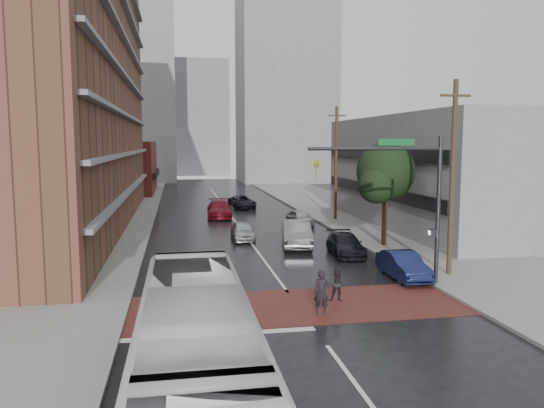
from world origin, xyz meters
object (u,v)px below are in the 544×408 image
object	(u,v)px
pedestrian_b	(338,284)
car_parked_mid	(346,244)
transit_bus	(196,352)
car_parked_far	(300,217)
car_travel_a	(243,231)
car_parked_near	(403,265)
suv_travel	(242,202)
pedestrian_a	(322,292)
car_travel_b	(297,234)
car_travel_c	(219,209)

from	to	relation	value
pedestrian_b	car_parked_mid	size ratio (longest dim) A/B	0.34
transit_bus	car_parked_far	bearing A→B (deg)	72.31
car_parked_mid	car_parked_far	size ratio (longest dim) A/B	1.22
car_travel_a	car_parked_near	distance (m)	13.88
transit_bus	pedestrian_b	size ratio (longest dim) A/B	7.80
car_parked_far	suv_travel	bearing A→B (deg)	98.11
pedestrian_b	pedestrian_a	bearing A→B (deg)	-110.32
car_parked_near	suv_travel	bearing A→B (deg)	99.01
pedestrian_b	car_travel_a	bearing A→B (deg)	115.46
pedestrian_b	car_parked_near	xyz separation A→B (m)	(4.42, 3.15, -0.07)
suv_travel	car_travel_b	bearing A→B (deg)	-94.60
car_travel_b	car_parked_near	bearing A→B (deg)	-59.66
pedestrian_b	car_parked_near	bearing A→B (deg)	52.31
transit_bus	car_travel_b	xyz separation A→B (m)	(7.33, 20.83, -0.79)
pedestrian_a	pedestrian_b	distance (m)	1.92
car_travel_a	car_parked_far	distance (m)	8.33
transit_bus	car_travel_b	world-z (taller)	transit_bus
pedestrian_a	car_parked_near	xyz separation A→B (m)	(5.58, 4.67, -0.21)
car_travel_b	car_parked_mid	world-z (taller)	car_travel_b
pedestrian_b	suv_travel	xyz separation A→B (m)	(-0.16, 33.36, -0.10)
pedestrian_a	pedestrian_b	world-z (taller)	pedestrian_a
car_travel_b	car_parked_mid	bearing A→B (deg)	-42.46
car_travel_b	suv_travel	xyz separation A→B (m)	(-1.08, 21.19, -0.19)
pedestrian_b	suv_travel	world-z (taller)	pedestrian_b
car_travel_c	car_parked_mid	distance (m)	18.91
transit_bus	car_parked_mid	bearing A→B (deg)	61.57
transit_bus	car_travel_b	distance (m)	22.09
pedestrian_a	car_parked_mid	bearing A→B (deg)	85.80
car_travel_b	car_parked_mid	xyz separation A→B (m)	(2.40, -3.03, -0.20)
car_parked_far	car_travel_b	bearing A→B (deg)	-112.68
car_travel_c	car_parked_far	size ratio (longest dim) A/B	1.46
pedestrian_a	pedestrian_b	size ratio (longest dim) A/B	1.18
car_travel_a	suv_travel	bearing A→B (deg)	84.25
pedestrian_b	car_parked_far	size ratio (longest dim) A/B	0.41
car_travel_c	suv_travel	distance (m)	7.02
car_travel_c	car_parked_near	size ratio (longest dim) A/B	1.30
car_parked_far	car_travel_a	bearing A→B (deg)	-140.64
pedestrian_a	suv_travel	xyz separation A→B (m)	(1.00, 34.89, -0.23)
suv_travel	car_parked_near	distance (m)	30.56
car_travel_a	pedestrian_a	bearing A→B (deg)	-85.06
car_travel_c	suv_travel	xyz separation A→B (m)	(2.88, 6.40, -0.12)
car_travel_c	pedestrian_b	bearing A→B (deg)	-81.54
pedestrian_b	car_travel_c	distance (m)	27.13
car_parked_near	pedestrian_a	bearing A→B (deg)	-139.67
pedestrian_b	car_parked_mid	distance (m)	9.73
car_parked_near	car_travel_b	bearing A→B (deg)	111.57
car_travel_a	car_parked_near	world-z (taller)	car_parked_near
transit_bus	suv_travel	distance (m)	42.49
suv_travel	car_travel_c	bearing A→B (deg)	-121.76
car_parked_near	car_parked_mid	size ratio (longest dim) A/B	0.92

